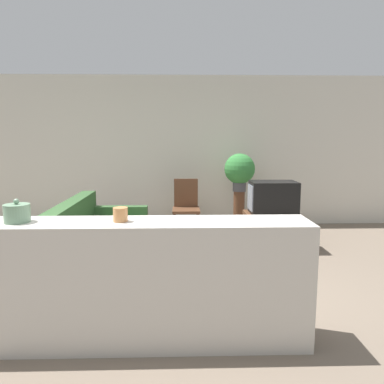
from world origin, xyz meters
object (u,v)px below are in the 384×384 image
couch (99,242)px  television (273,197)px  potted_plant (240,170)px  wooden_chair (186,205)px  decorative_bowl (17,213)px

couch → television: (2.39, 0.53, 0.49)m
television → potted_plant: (-0.33, 0.97, 0.31)m
potted_plant → wooden_chair: bearing=-168.2°
couch → decorative_bowl: size_ratio=10.68×
television → decorative_bowl: bearing=-135.9°
television → wooden_chair: bearing=147.7°
television → wooden_chair: size_ratio=0.72×
couch → potted_plant: 2.67m
television → potted_plant: size_ratio=1.04×
wooden_chair → decorative_bowl: 3.55m
potted_plant → decorative_bowl: (-2.22, -3.45, -0.02)m
couch → television: bearing=12.6°
wooden_chair → decorative_bowl: (-1.31, -3.26, 0.54)m
potted_plant → decorative_bowl: size_ratio=3.35×
television → wooden_chair: (-1.24, 0.78, -0.24)m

